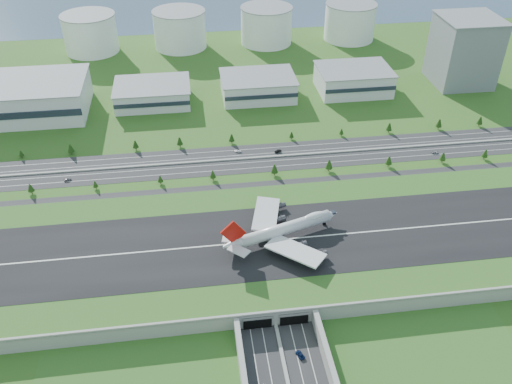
{
  "coord_description": "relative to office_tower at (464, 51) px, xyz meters",
  "views": [
    {
      "loc": [
        -31.46,
        -214.2,
        196.04
      ],
      "look_at": [
        2.36,
        35.0,
        15.16
      ],
      "focal_mm": 38.0,
      "sensor_mm": 36.0,
      "label": 1
    }
  ],
  "objects": [
    {
      "name": "north_expressway",
      "position": [
        -200.0,
        -100.0,
        -27.44
      ],
      "size": [
        560.0,
        36.0,
        0.12
      ],
      "primitive_type": "cube",
      "color": "#28282B",
      "rests_on": "ground"
    },
    {
      "name": "fuel_tank_a",
      "position": [
        -320.0,
        115.0,
        -10.0
      ],
      "size": [
        50.0,
        50.0,
        35.0
      ],
      "primitive_type": "cylinder",
      "color": "white",
      "rests_on": "ground"
    },
    {
      "name": "car_4",
      "position": [
        -312.42,
        -110.62,
        -26.59
      ],
      "size": [
        5.02,
        3.47,
        1.59
      ],
      "primitive_type": "imported",
      "rotation": [
        0.0,
        0.0,
        1.95
      ],
      "color": "slate",
      "rests_on": "ground"
    },
    {
      "name": "car_2",
      "position": [
        -192.26,
        -263.26,
        -26.64
      ],
      "size": [
        4.22,
        5.82,
        1.47
      ],
      "primitive_type": "imported",
      "rotation": [
        0.0,
        0.0,
        3.52
      ],
      "color": "#0C1B40",
      "rests_on": "ground"
    },
    {
      "name": "hangar_west",
      "position": [
        -370.0,
        -10.0,
        -15.0
      ],
      "size": [
        120.0,
        60.0,
        25.0
      ],
      "primitive_type": "cube",
      "color": "silver",
      "rests_on": "ground"
    },
    {
      "name": "boeing_747",
      "position": [
        -188.12,
        -193.65,
        -13.45
      ],
      "size": [
        66.8,
        62.17,
        21.34
      ],
      "rotation": [
        0.0,
        0.0,
        0.31
      ],
      "color": "silver",
      "rests_on": "airfield_deck"
    },
    {
      "name": "tree_row",
      "position": [
        -177.7,
        -99.92,
        -22.8
      ],
      "size": [
        505.9,
        48.65,
        8.49
      ],
      "color": "#3D2819",
      "rests_on": "ground"
    },
    {
      "name": "hangar_mid_b",
      "position": [
        -175.0,
        -5.0,
        -19.0
      ],
      "size": [
        58.0,
        42.0,
        17.0
      ],
      "primitive_type": "cube",
      "color": "silver",
      "rests_on": "ground"
    },
    {
      "name": "hangar_mid_a",
      "position": [
        -260.0,
        -5.0,
        -20.0
      ],
      "size": [
        58.0,
        42.0,
        15.0
      ],
      "primitive_type": "cube",
      "color": "silver",
      "rests_on": "ground"
    },
    {
      "name": "fuel_tank_b",
      "position": [
        -235.0,
        115.0,
        -10.0
      ],
      "size": [
        50.0,
        50.0,
        35.0
      ],
      "primitive_type": "cylinder",
      "color": "white",
      "rests_on": "ground"
    },
    {
      "name": "hangar_mid_c",
      "position": [
        -95.0,
        -5.0,
        -18.0
      ],
      "size": [
        58.0,
        42.0,
        19.0
      ],
      "primitive_type": "cube",
      "color": "silver",
      "rests_on": "ground"
    },
    {
      "name": "car_5",
      "position": [
        -173.46,
        -94.62,
        -26.56
      ],
      "size": [
        5.24,
        3.62,
        1.64
      ],
      "primitive_type": "imported",
      "rotation": [
        0.0,
        0.0,
        -1.15
      ],
      "color": "black",
      "rests_on": "ground"
    },
    {
      "name": "airfield_deck",
      "position": [
        -200.0,
        -195.09,
        -23.38
      ],
      "size": [
        520.0,
        100.0,
        9.2
      ],
      "color": "gray",
      "rests_on": "ground"
    },
    {
      "name": "fuel_tank_d",
      "position": [
        -65.0,
        115.0,
        -10.0
      ],
      "size": [
        50.0,
        50.0,
        35.0
      ],
      "primitive_type": "cylinder",
      "color": "white",
      "rests_on": "ground"
    },
    {
      "name": "ground",
      "position": [
        -200.0,
        -195.0,
        -27.5
      ],
      "size": [
        1200.0,
        1200.0,
        0.0
      ],
      "primitive_type": "plane",
      "color": "#214A17",
      "rests_on": "ground"
    },
    {
      "name": "office_tower",
      "position": [
        0.0,
        0.0,
        0.0
      ],
      "size": [
        46.0,
        46.0,
        55.0
      ],
      "primitive_type": "cube",
      "color": "gray",
      "rests_on": "ground"
    },
    {
      "name": "car_7",
      "position": [
        -200.94,
        -90.65,
        -26.72
      ],
      "size": [
        4.88,
        2.89,
        1.33
      ],
      "primitive_type": "imported",
      "rotation": [
        0.0,
        0.0,
        -1.81
      ],
      "color": "white",
      "rests_on": "ground"
    },
    {
      "name": "car_6",
      "position": [
        -66.41,
        -110.27,
        -26.69
      ],
      "size": [
        5.09,
        2.54,
        1.39
      ],
      "primitive_type": "imported",
      "rotation": [
        0.0,
        0.0,
        1.62
      ],
      "color": "#B4B4B9",
      "rests_on": "ground"
    },
    {
      "name": "fuel_tank_c",
      "position": [
        -150.0,
        115.0,
        -10.0
      ],
      "size": [
        50.0,
        50.0,
        35.0
      ],
      "primitive_type": "cylinder",
      "color": "white",
      "rests_on": "ground"
    }
  ]
}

